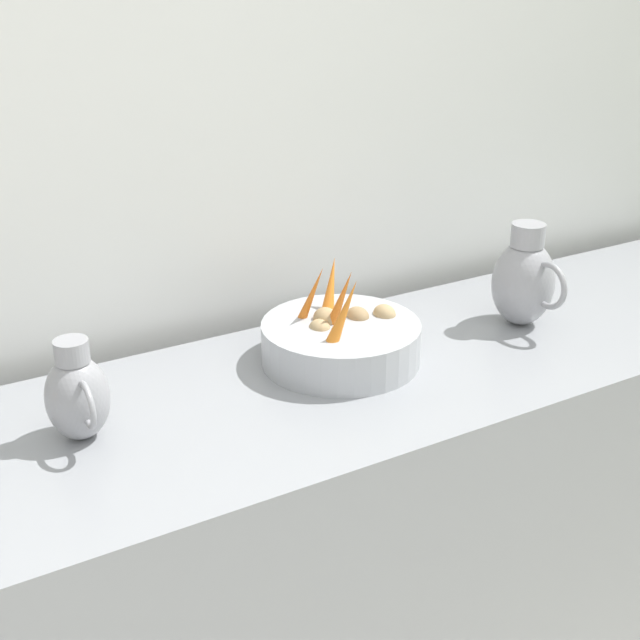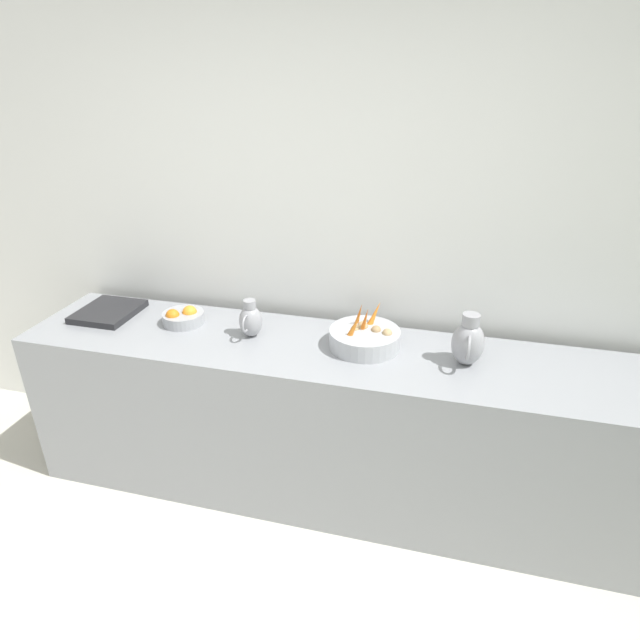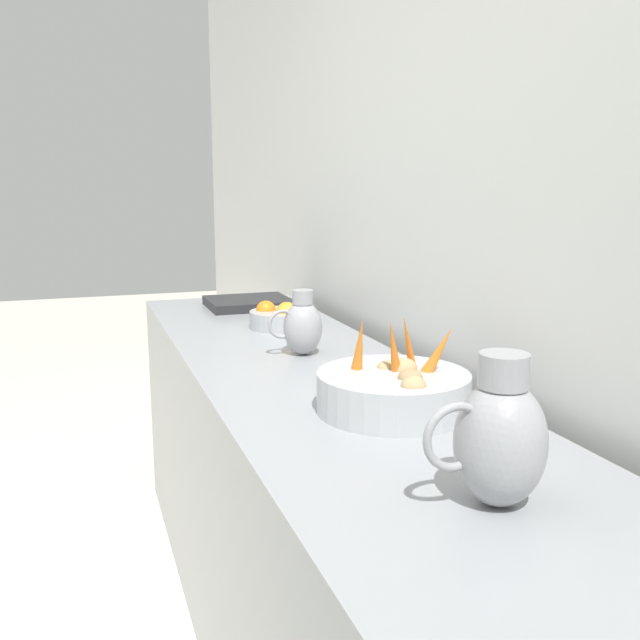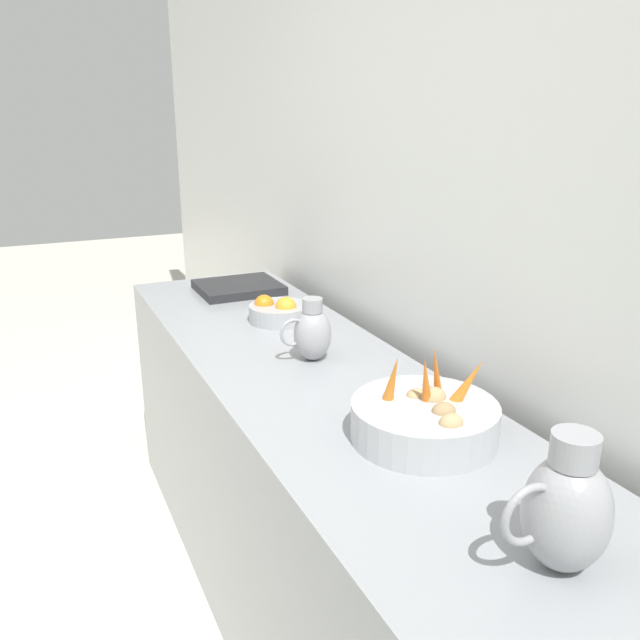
% 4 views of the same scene
% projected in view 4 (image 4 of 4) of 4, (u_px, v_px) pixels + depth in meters
% --- Properties ---
extents(prep_counter, '(0.64, 3.23, 0.90)m').
position_uv_depth(prep_counter, '(369.00, 567.00, 1.81)').
color(prep_counter, gray).
rests_on(prep_counter, ground_plane).
extents(vegetable_colander, '(0.35, 0.35, 0.22)m').
position_uv_depth(vegetable_colander, '(425.00, 419.00, 1.57)').
color(vegetable_colander, '#ADAFB5').
rests_on(vegetable_colander, prep_counter).
extents(orange_bowl, '(0.22, 0.22, 0.10)m').
position_uv_depth(orange_bowl, '(278.00, 311.00, 2.44)').
color(orange_bowl, '#9EA0A5').
rests_on(orange_bowl, prep_counter).
extents(metal_pitcher_tall, '(0.21, 0.15, 0.25)m').
position_uv_depth(metal_pitcher_tall, '(566.00, 509.00, 1.11)').
color(metal_pitcher_tall, '#939399').
rests_on(metal_pitcher_tall, prep_counter).
extents(metal_pitcher_short, '(0.17, 0.12, 0.20)m').
position_uv_depth(metal_pitcher_short, '(312.00, 332.00, 2.05)').
color(metal_pitcher_short, '#939399').
rests_on(metal_pitcher_short, prep_counter).
extents(counter_sink_basin, '(0.34, 0.30, 0.04)m').
position_uv_depth(counter_sink_basin, '(239.00, 287.00, 2.84)').
color(counter_sink_basin, '#232326').
rests_on(counter_sink_basin, prep_counter).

